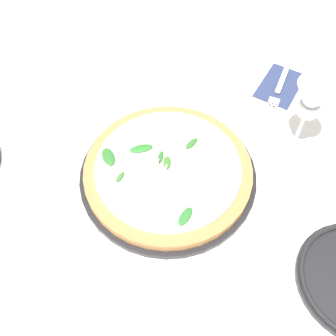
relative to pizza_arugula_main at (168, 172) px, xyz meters
name	(u,v)px	position (x,y,z in m)	size (l,w,h in m)	color
ground_plane	(151,171)	(0.01, -0.04, -0.02)	(6.00, 6.00, 0.00)	silver
pizza_arugula_main	(168,172)	(0.00, 0.00, 0.00)	(0.34, 0.34, 0.05)	black
wine_glass	(310,104)	(-0.22, 0.17, 0.10)	(0.08, 0.08, 0.16)	white
napkin	(280,85)	(-0.36, 0.07, -0.01)	(0.14, 0.10, 0.01)	navy
fork	(280,86)	(-0.35, 0.07, -0.01)	(0.20, 0.06, 0.00)	silver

